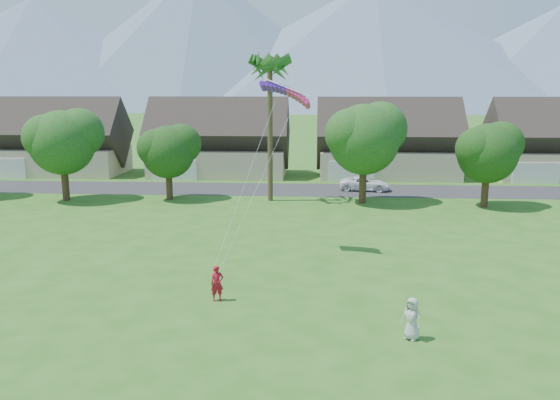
# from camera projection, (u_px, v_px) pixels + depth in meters

# --- Properties ---
(ground) EXTENTS (500.00, 500.00, 0.00)m
(ground) POSITION_uv_depth(u_px,v_px,m) (263.00, 355.00, 20.06)
(ground) COLOR #2D6019
(ground) RESTS_ON ground
(street) EXTENTS (90.00, 7.00, 0.01)m
(street) POSITION_uv_depth(u_px,v_px,m) (295.00, 190.00, 53.32)
(street) COLOR #2D2D30
(street) RESTS_ON ground
(kite_flyer) EXTENTS (0.72, 0.61, 1.67)m
(kite_flyer) POSITION_uv_depth(u_px,v_px,m) (217.00, 283.00, 25.07)
(kite_flyer) COLOR #A81323
(kite_flyer) RESTS_ON ground
(watcher) EXTENTS (0.99, 0.93, 1.70)m
(watcher) POSITION_uv_depth(u_px,v_px,m) (412.00, 319.00, 21.16)
(watcher) COLOR #B6B6B2
(watcher) RESTS_ON ground
(parked_car) EXTENTS (5.08, 2.89, 1.34)m
(parked_car) POSITION_uv_depth(u_px,v_px,m) (365.00, 184.00, 52.78)
(parked_car) COLOR white
(parked_car) RESTS_ON ground
(mountain_ridge) EXTENTS (540.00, 240.00, 70.00)m
(mountain_ridge) POSITION_uv_depth(u_px,v_px,m) (333.00, 50.00, 268.03)
(mountain_ridge) COLOR slate
(mountain_ridge) RESTS_ON ground
(houses_row) EXTENTS (72.75, 8.19, 8.86)m
(houses_row) POSITION_uv_depth(u_px,v_px,m) (303.00, 145.00, 61.41)
(houses_row) COLOR beige
(houses_row) RESTS_ON ground
(tree_row) EXTENTS (62.27, 6.67, 8.45)m
(tree_row) POSITION_uv_depth(u_px,v_px,m) (280.00, 146.00, 46.47)
(tree_row) COLOR #47301C
(tree_row) RESTS_ON ground
(fan_palm) EXTENTS (3.00, 3.00, 13.80)m
(fan_palm) POSITION_uv_depth(u_px,v_px,m) (270.00, 63.00, 45.72)
(fan_palm) COLOR #4C3D26
(fan_palm) RESTS_ON ground
(parafoil_kite) EXTENTS (3.20, 1.27, 0.50)m
(parafoil_kite) POSITION_uv_depth(u_px,v_px,m) (287.00, 91.00, 31.22)
(parafoil_kite) COLOR #4A16AC
(parafoil_kite) RESTS_ON ground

